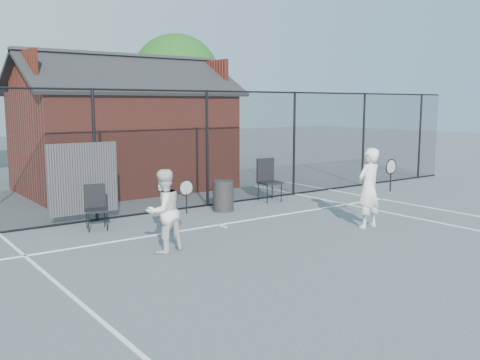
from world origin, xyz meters
TOP-DOWN VIEW (x-y plane):
  - ground at (0.00, 0.00)m, footprint 80.00×80.00m
  - court_lines at (0.00, -1.32)m, footprint 11.02×18.00m
  - fence at (-0.30, 5.00)m, footprint 22.04×3.00m
  - clubhouse at (0.50, 9.00)m, footprint 6.50×4.36m
  - tree_right at (5.50, 14.50)m, footprint 3.97×3.97m
  - player_front at (2.48, 0.91)m, footprint 0.79×0.59m
  - player_back at (-1.99, 1.79)m, footprint 0.86×0.69m
  - chair_left at (-2.34, 4.15)m, footprint 0.55×0.56m
  - chair_right at (2.77, 4.60)m, footprint 0.61×0.63m
  - waste_bin at (0.98, 4.24)m, footprint 0.59×0.59m

SIDE VIEW (x-z plane):
  - ground at x=0.00m, z-range 0.00..0.00m
  - court_lines at x=0.00m, z-range 0.00..0.01m
  - waste_bin at x=0.98m, z-range 0.00..0.76m
  - chair_left at x=-2.34m, z-range 0.00..0.93m
  - chair_right at x=2.77m, z-range 0.00..1.14m
  - player_back at x=-1.99m, z-range 0.00..1.50m
  - player_front at x=2.48m, z-range 0.00..1.73m
  - fence at x=-0.30m, z-range -0.05..2.95m
  - clubhouse at x=0.50m, z-range -0.49..3.70m
  - tree_right at x=5.50m, z-range 0.86..6.56m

